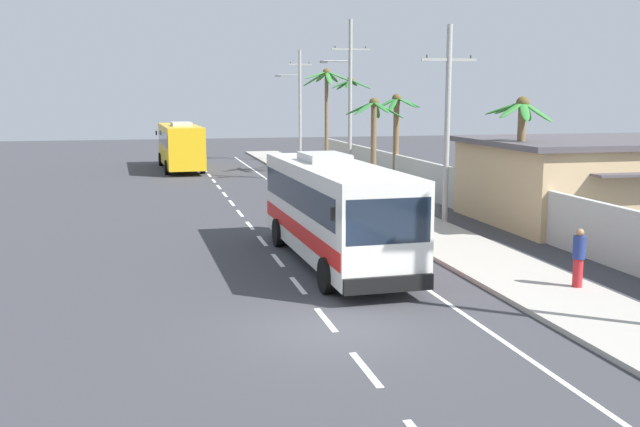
{
  "coord_description": "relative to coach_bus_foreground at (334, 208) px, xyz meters",
  "views": [
    {
      "loc": [
        -4.23,
        -16.45,
        5.59
      ],
      "look_at": [
        1.31,
        6.82,
        1.7
      ],
      "focal_mm": 40.83,
      "sensor_mm": 36.0,
      "label": 1
    }
  ],
  "objects": [
    {
      "name": "pedestrian_midwalk",
      "position": [
        4.15,
        12.77,
        -0.8
      ],
      "size": [
        0.36,
        0.36,
        1.78
      ],
      "rotation": [
        0.0,
        0.0,
        2.49
      ],
      "color": "black",
      "rests_on": "sidewalk_kerb"
    },
    {
      "name": "pedestrian_near_kerb",
      "position": [
        5.89,
        -5.23,
        -0.84
      ],
      "size": [
        0.36,
        0.36,
        1.71
      ],
      "rotation": [
        0.0,
        0.0,
        4.59
      ],
      "color": "red",
      "rests_on": "sidewalk_kerb"
    },
    {
      "name": "palm_third",
      "position": [
        8.78,
        18.92,
        1.98
      ],
      "size": [
        3.05,
        2.78,
        5.7
      ],
      "color": "brown",
      "rests_on": "ground"
    },
    {
      "name": "utility_pole_distant",
      "position": [
        6.69,
        37.77,
        3.11
      ],
      "size": [
        3.08,
        0.24,
        9.36
      ],
      "color": "#9E9E99",
      "rests_on": "ground"
    },
    {
      "name": "roadside_building",
      "position": [
        15.03,
        5.24,
        -0.01
      ],
      "size": [
        14.0,
        9.08,
        3.7
      ],
      "color": "tan",
      "rests_on": "ground"
    },
    {
      "name": "utility_pole_far",
      "position": [
        6.64,
        21.9,
        3.59
      ],
      "size": [
        3.2,
        0.24,
        10.33
      ],
      "color": "#9E9E99",
      "rests_on": "ground"
    },
    {
      "name": "motorcycle_beside_bus",
      "position": [
        1.7,
        10.02,
        -1.22
      ],
      "size": [
        0.56,
        1.96,
        1.59
      ],
      "color": "black",
      "rests_on": "ground"
    },
    {
      "name": "palm_nearest",
      "position": [
        6.67,
        16.76,
        1.93
      ],
      "size": [
        3.39,
        3.56,
        5.47
      ],
      "color": "brown",
      "rests_on": "ground"
    },
    {
      "name": "palm_farthest",
      "position": [
        6.53,
        27.39,
        3.75
      ],
      "size": [
        3.77,
        3.73,
        7.49
      ],
      "color": "brown",
      "rests_on": "ground"
    },
    {
      "name": "utility_pole_mid",
      "position": [
        6.57,
        6.02,
        2.6
      ],
      "size": [
        2.49,
        0.24,
        8.55
      ],
      "color": "#9E9E99",
      "rests_on": "ground"
    },
    {
      "name": "palm_second",
      "position": [
        9.16,
        4.35,
        2.02
      ],
      "size": [
        2.89,
        2.96,
        5.56
      ],
      "color": "brown",
      "rests_on": "ground"
    },
    {
      "name": "boundary_wall",
      "position": [
        8.8,
        7.16,
        -0.86
      ],
      "size": [
        0.24,
        60.0,
        2.03
      ],
      "primitive_type": "cube",
      "color": "#B2B2AD",
      "rests_on": "ground"
    },
    {
      "name": "coach_bus_foreground",
      "position": [
        0.0,
        0.0,
        0.0
      ],
      "size": [
        3.19,
        10.69,
        3.6
      ],
      "color": "silver",
      "rests_on": "ground"
    },
    {
      "name": "lane_markings",
      "position": [
        0.33,
        7.95,
        -1.87
      ],
      "size": [
        3.74,
        71.0,
        0.01
      ],
      "color": "white",
      "rests_on": "ground"
    },
    {
      "name": "coach_bus_far_lane",
      "position": [
        -3.56,
        32.82,
        0.03
      ],
      "size": [
        3.32,
        11.04,
        3.65
      ],
      "color": "gold",
      "rests_on": "ground"
    },
    {
      "name": "sidewalk_kerb",
      "position": [
        5.0,
        3.16,
        -1.8
      ],
      "size": [
        3.2,
        90.0,
        0.14
      ],
      "primitive_type": "cube",
      "color": "#A8A399",
      "rests_on": "ground"
    },
    {
      "name": "palm_fourth",
      "position": [
        8.86,
        29.46,
        3.26
      ],
      "size": [
        3.11,
        2.93,
        6.98
      ],
      "color": "brown",
      "rests_on": "ground"
    },
    {
      "name": "ground_plane",
      "position": [
        -1.8,
        -6.84,
        -1.87
      ],
      "size": [
        160.0,
        160.0,
        0.0
      ],
      "primitive_type": "plane",
      "color": "#3A3A3F"
    }
  ]
}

